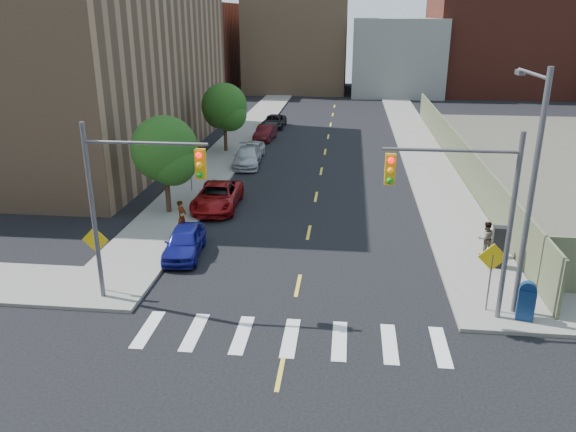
% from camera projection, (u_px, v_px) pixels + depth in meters
% --- Properties ---
extents(ground, '(160.00, 160.00, 0.00)m').
position_uv_depth(ground, '(272.00, 415.00, 15.70)').
color(ground, black).
rests_on(ground, ground).
extents(sidewalk_nw, '(3.50, 73.00, 0.15)m').
position_uv_depth(sidewalk_nw, '(251.00, 127.00, 55.27)').
color(sidewalk_nw, gray).
rests_on(sidewalk_nw, ground).
extents(sidewalk_ne, '(3.50, 73.00, 0.15)m').
position_uv_depth(sidewalk_ne, '(411.00, 130.00, 53.68)').
color(sidewalk_ne, gray).
rests_on(sidewalk_ne, ground).
extents(fence_north, '(0.12, 44.00, 2.50)m').
position_uv_depth(fence_north, '(456.00, 151.00, 40.47)').
color(fence_north, '#69714F').
rests_on(fence_north, ground).
extents(building_nw, '(22.00, 30.00, 16.00)m').
position_uv_depth(building_nw, '(41.00, 49.00, 43.28)').
color(building_nw, '#8C6B4C').
rests_on(building_nw, ground).
extents(bg_bldg_west, '(14.00, 18.00, 12.00)m').
position_uv_depth(bg_bldg_west, '(187.00, 47.00, 81.36)').
color(bg_bldg_west, '#592319').
rests_on(bg_bldg_west, ground).
extents(bg_bldg_midwest, '(14.00, 16.00, 15.00)m').
position_uv_depth(bg_bldg_midwest, '(298.00, 36.00, 81.08)').
color(bg_bldg_midwest, '#8C6B4C').
rests_on(bg_bldg_midwest, ground).
extents(bg_bldg_center, '(12.00, 16.00, 10.00)m').
position_uv_depth(bg_bldg_center, '(396.00, 56.00, 78.63)').
color(bg_bldg_center, gray).
rests_on(bg_bldg_center, ground).
extents(bg_bldg_east, '(18.00, 18.00, 16.00)m').
position_uv_depth(bg_bldg_east, '(498.00, 33.00, 78.05)').
color(bg_bldg_east, '#592319').
rests_on(bg_bldg_east, ground).
extents(signal_nw, '(4.59, 0.30, 7.00)m').
position_uv_depth(signal_nw, '(130.00, 190.00, 20.39)').
color(signal_nw, '#59595E').
rests_on(signal_nw, ground).
extents(signal_ne, '(4.59, 0.30, 7.00)m').
position_uv_depth(signal_ne, '(468.00, 202.00, 19.16)').
color(signal_ne, '#59595E').
rests_on(signal_ne, ground).
extents(streetlight_ne, '(0.25, 3.70, 9.00)m').
position_uv_depth(streetlight_ne, '(530.00, 177.00, 19.54)').
color(streetlight_ne, '#59595E').
rests_on(streetlight_ne, ground).
extents(warn_sign_nw, '(1.06, 0.06, 2.83)m').
position_uv_depth(warn_sign_nw, '(96.00, 247.00, 21.90)').
color(warn_sign_nw, '#59595E').
rests_on(warn_sign_nw, ground).
extents(warn_sign_ne, '(1.06, 0.06, 2.83)m').
position_uv_depth(warn_sign_ne, '(492.00, 265.00, 20.37)').
color(warn_sign_ne, '#59595E').
rests_on(warn_sign_ne, ground).
extents(warn_sign_midwest, '(1.06, 0.06, 2.83)m').
position_uv_depth(warn_sign_midwest, '(190.00, 162.00, 34.52)').
color(warn_sign_midwest, '#59595E').
rests_on(warn_sign_midwest, ground).
extents(tree_west_near, '(3.66, 3.64, 5.52)m').
position_uv_depth(tree_west_near, '(165.00, 153.00, 30.34)').
color(tree_west_near, '#332114').
rests_on(tree_west_near, ground).
extents(tree_west_far, '(3.66, 3.64, 5.52)m').
position_uv_depth(tree_west_far, '(224.00, 109.00, 44.37)').
color(tree_west_far, '#332114').
rests_on(tree_west_far, ground).
extents(parked_car_blue, '(1.94, 4.08, 1.35)m').
position_uv_depth(parked_car_blue, '(184.00, 242.00, 25.83)').
color(parked_car_blue, navy).
rests_on(parked_car_blue, ground).
extents(parked_car_black, '(1.45, 4.00, 1.31)m').
position_uv_depth(parked_car_black, '(219.00, 195.00, 32.56)').
color(parked_car_black, black).
rests_on(parked_car_black, ground).
extents(parked_car_red, '(2.53, 5.23, 1.43)m').
position_uv_depth(parked_car_red, '(217.00, 196.00, 32.13)').
color(parked_car_red, maroon).
rests_on(parked_car_red, ground).
extents(parked_car_silver, '(2.22, 4.76, 1.35)m').
position_uv_depth(parked_car_silver, '(247.00, 157.00, 41.14)').
color(parked_car_silver, '#AAACB2').
rests_on(parked_car_silver, ground).
extents(parked_car_white, '(1.59, 3.77, 1.27)m').
position_uv_depth(parked_car_white, '(253.00, 150.00, 43.52)').
color(parked_car_white, silver).
rests_on(parked_car_white, ground).
extents(parked_car_maroon, '(1.72, 4.07, 1.31)m').
position_uv_depth(parked_car_maroon, '(265.00, 133.00, 49.64)').
color(parked_car_maroon, '#3F0C10').
rests_on(parked_car_maroon, ground).
extents(parked_car_grey, '(2.15, 4.44, 1.22)m').
position_uv_depth(parked_car_grey, '(274.00, 121.00, 55.16)').
color(parked_car_grey, black).
rests_on(parked_car_grey, ground).
extents(mailbox, '(0.69, 0.58, 1.46)m').
position_uv_depth(mailbox, '(526.00, 301.00, 20.16)').
color(mailbox, navy).
rests_on(mailbox, sidewalk_ne).
extents(payphone, '(0.59, 0.50, 1.85)m').
position_uv_depth(payphone, '(498.00, 247.00, 24.27)').
color(payphone, black).
rests_on(payphone, sidewalk_ne).
extents(pedestrian_west, '(0.51, 0.68, 1.70)m').
position_uv_depth(pedestrian_west, '(182.00, 217.00, 28.05)').
color(pedestrian_west, gray).
rests_on(pedestrian_west, sidewalk_nw).
extents(pedestrian_east, '(0.92, 0.81, 1.60)m').
position_uv_depth(pedestrian_east, '(486.00, 238.00, 25.54)').
color(pedestrian_east, gray).
rests_on(pedestrian_east, sidewalk_ne).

